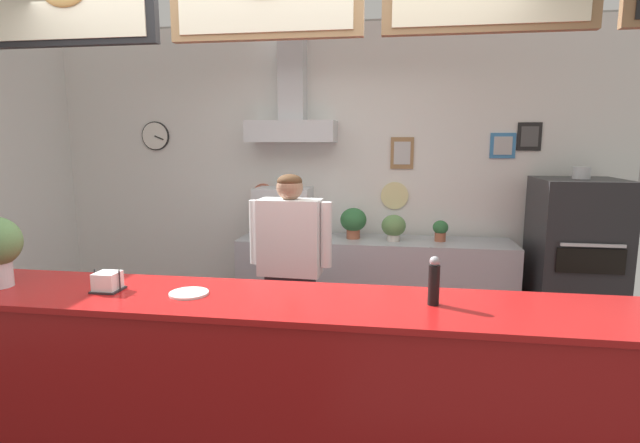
# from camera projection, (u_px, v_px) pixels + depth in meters

# --- Properties ---
(back_wall_assembly) EXTENTS (5.68, 2.52, 2.90)m
(back_wall_assembly) POSITION_uv_depth(u_px,v_px,m) (326.00, 165.00, 4.72)
(back_wall_assembly) COLOR #9E9E99
(back_wall_assembly) RESTS_ON ground_plane
(service_counter) EXTENTS (4.19, 0.60, 1.03)m
(service_counter) POSITION_uv_depth(u_px,v_px,m) (259.00, 396.00, 2.47)
(service_counter) COLOR maroon
(service_counter) RESTS_ON ground_plane
(back_prep_counter) EXTENTS (2.52, 0.55, 0.88)m
(back_prep_counter) POSITION_uv_depth(u_px,v_px,m) (373.00, 286.00, 4.61)
(back_prep_counter) COLOR #A3A5AD
(back_prep_counter) RESTS_ON ground_plane
(pizza_oven) EXTENTS (0.68, 0.72, 1.57)m
(pizza_oven) POSITION_uv_depth(u_px,v_px,m) (574.00, 264.00, 4.20)
(pizza_oven) COLOR #232326
(pizza_oven) RESTS_ON ground_plane
(shop_worker) EXTENTS (0.59, 0.24, 1.56)m
(shop_worker) POSITION_uv_depth(u_px,v_px,m) (291.00, 276.00, 3.49)
(shop_worker) COLOR #232328
(shop_worker) RESTS_ON ground_plane
(espresso_machine) EXTENTS (0.52, 0.45, 0.47)m
(espresso_machine) POSITION_uv_depth(u_px,v_px,m) (283.00, 213.00, 4.61)
(espresso_machine) COLOR silver
(espresso_machine) RESTS_ON back_prep_counter
(potted_basil) EXTENTS (0.24, 0.24, 0.29)m
(potted_basil) POSITION_uv_depth(u_px,v_px,m) (353.00, 221.00, 4.57)
(potted_basil) COLOR #9E563D
(potted_basil) RESTS_ON back_prep_counter
(potted_sage) EXTENTS (0.22, 0.22, 0.24)m
(potted_sage) POSITION_uv_depth(u_px,v_px,m) (394.00, 227.00, 4.46)
(potted_sage) COLOR beige
(potted_sage) RESTS_ON back_prep_counter
(potted_thyme) EXTENTS (0.14, 0.14, 0.19)m
(potted_thyme) POSITION_uv_depth(u_px,v_px,m) (440.00, 230.00, 4.45)
(potted_thyme) COLOR #9E563D
(potted_thyme) RESTS_ON back_prep_counter
(pepper_grinder) EXTENTS (0.05, 0.05, 0.23)m
(pepper_grinder) POSITION_uv_depth(u_px,v_px,m) (434.00, 281.00, 2.26)
(pepper_grinder) COLOR black
(pepper_grinder) RESTS_ON service_counter
(napkin_holder) EXTENTS (0.14, 0.13, 0.11)m
(napkin_holder) POSITION_uv_depth(u_px,v_px,m) (108.00, 282.00, 2.48)
(napkin_holder) COLOR #262628
(napkin_holder) RESTS_ON service_counter
(condiment_plate) EXTENTS (0.19, 0.19, 0.01)m
(condiment_plate) POSITION_uv_depth(u_px,v_px,m) (189.00, 293.00, 2.43)
(condiment_plate) COLOR white
(condiment_plate) RESTS_ON service_counter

